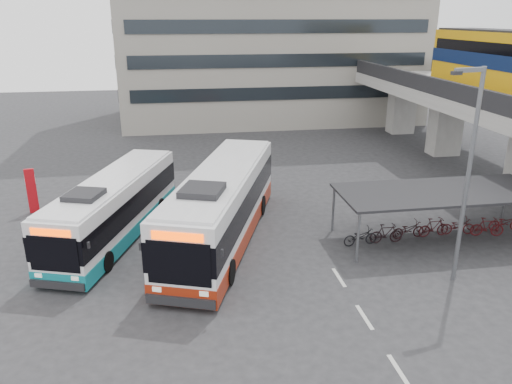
{
  "coord_description": "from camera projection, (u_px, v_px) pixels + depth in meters",
  "views": [
    {
      "loc": [
        -3.98,
        -17.96,
        10.51
      ],
      "look_at": [
        -0.14,
        5.76,
        2.0
      ],
      "focal_mm": 35.0,
      "sensor_mm": 36.0,
      "label": 1
    }
  ],
  "objects": [
    {
      "name": "ground",
      "position": [
        281.0,
        282.0,
        20.82
      ],
      "size": [
        120.0,
        120.0,
        0.0
      ],
      "primitive_type": "plane",
      "color": "#28282B",
      "rests_on": "ground"
    },
    {
      "name": "bike_shelter",
      "position": [
        439.0,
        213.0,
        24.44
      ],
      "size": [
        10.0,
        4.0,
        2.54
      ],
      "color": "#595B60",
      "rests_on": "ground"
    },
    {
      "name": "road_markings",
      "position": [
        364.0,
        317.0,
        18.4
      ],
      "size": [
        0.15,
        7.6,
        0.01
      ],
      "color": "beige",
      "rests_on": "ground"
    },
    {
      "name": "bus_main",
      "position": [
        222.0,
        206.0,
        24.19
      ],
      "size": [
        7.01,
        13.23,
        3.86
      ],
      "rotation": [
        0.0,
        0.0,
        -0.34
      ],
      "color": "white",
      "rests_on": "ground"
    },
    {
      "name": "pedestrian",
      "position": [
        192.0,
        240.0,
        22.76
      ],
      "size": [
        0.42,
        0.63,
        1.71
      ],
      "primitive_type": "imported",
      "rotation": [
        0.0,
        0.0,
        1.58
      ],
      "color": "black",
      "rests_on": "ground"
    },
    {
      "name": "sign_totem_north",
      "position": [
        32.0,
        190.0,
        27.78
      ],
      "size": [
        0.55,
        0.25,
        2.57
      ],
      "rotation": [
        0.0,
        0.0,
        0.18
      ],
      "color": "#B30B13",
      "rests_on": "ground"
    },
    {
      "name": "bus_teal",
      "position": [
        115.0,
        207.0,
        24.69
      ],
      "size": [
        5.87,
        11.42,
        3.32
      ],
      "rotation": [
        0.0,
        0.0,
        -0.32
      ],
      "color": "white",
      "rests_on": "ground"
    },
    {
      "name": "lamp_post",
      "position": [
        467.0,
        166.0,
        19.38
      ],
      "size": [
        1.53,
        0.5,
        8.78
      ],
      "rotation": [
        0.0,
        0.0,
        0.22
      ],
      "color": "#595B60",
      "rests_on": "ground"
    }
  ]
}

